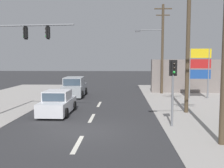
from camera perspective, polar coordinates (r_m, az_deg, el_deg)
ground_plane at (r=13.36m, az=-5.99°, el=-10.22°), size 140.00×140.00×0.00m
lane_dash_near at (r=11.47m, az=-7.48°, el=-12.85°), size 0.20×2.40×0.01m
lane_dash_mid at (r=16.24m, az=-4.42°, el=-7.39°), size 0.20×2.40×0.01m
lane_dash_far at (r=21.12m, az=-2.80°, el=-4.42°), size 0.20×2.40×0.01m
utility_pole_foreground_right at (r=11.86m, az=23.23°, el=16.01°), size 3.78×0.57×10.97m
utility_pole_midground_right at (r=18.18m, az=16.22°, el=9.00°), size 1.80×0.26×9.14m
utility_pole_background_right at (r=28.05m, az=10.63°, el=8.11°), size 3.77×0.65×9.25m
traffic_signal_mast at (r=17.81m, az=-20.45°, el=6.83°), size 5.27×0.66×6.00m
pedestal_signal_right_kerb at (r=14.13m, az=13.12°, el=0.49°), size 0.44×0.31×3.56m
shopping_plaza_sign at (r=25.22m, az=18.44°, el=3.70°), size 2.10×0.16×4.60m
shopfront_wall_far at (r=30.18m, az=19.97°, el=1.63°), size 12.00×1.00×3.60m
suv_kerbside_parked at (r=25.74m, az=-8.17°, el=-0.74°), size 2.14×4.58×1.90m
sedan_receding_far at (r=17.68m, az=-11.75°, el=-4.13°), size 1.91×4.25×1.56m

